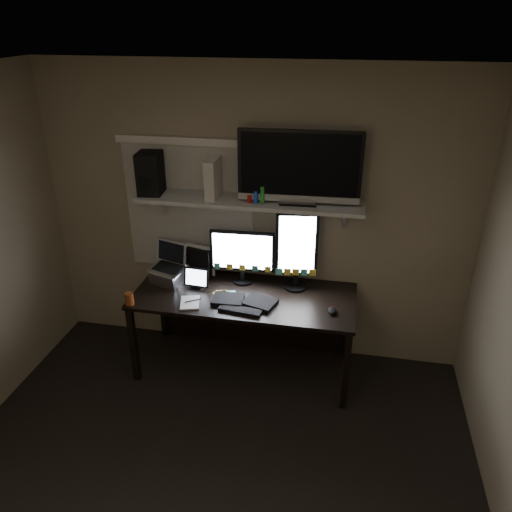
% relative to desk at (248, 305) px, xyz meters
% --- Properties ---
extents(floor, '(3.60, 3.60, 0.00)m').
position_rel_desk_xyz_m(floor, '(0.00, -1.55, -0.55)').
color(floor, black).
rests_on(floor, ground).
extents(ceiling, '(3.60, 3.60, 0.00)m').
position_rel_desk_xyz_m(ceiling, '(0.00, -1.55, 1.95)').
color(ceiling, silver).
rests_on(ceiling, back_wall).
extents(back_wall, '(3.60, 0.00, 3.60)m').
position_rel_desk_xyz_m(back_wall, '(0.00, 0.25, 0.70)').
color(back_wall, '#736752').
rests_on(back_wall, floor).
extents(window_blinds, '(1.10, 0.02, 1.10)m').
position_rel_desk_xyz_m(window_blinds, '(-0.55, 0.24, 0.75)').
color(window_blinds, beige).
rests_on(window_blinds, back_wall).
extents(desk, '(1.80, 0.75, 0.73)m').
position_rel_desk_xyz_m(desk, '(0.00, 0.00, 0.00)').
color(desk, black).
rests_on(desk, floor).
extents(wall_shelf, '(1.80, 0.35, 0.03)m').
position_rel_desk_xyz_m(wall_shelf, '(0.00, 0.08, 0.91)').
color(wall_shelf, '#A6A6A2').
rests_on(wall_shelf, back_wall).
extents(monitor_landscape, '(0.54, 0.08, 0.48)m').
position_rel_desk_xyz_m(monitor_landscape, '(-0.06, 0.09, 0.41)').
color(monitor_landscape, black).
rests_on(monitor_landscape, desk).
extents(monitor_portrait, '(0.35, 0.11, 0.68)m').
position_rel_desk_xyz_m(monitor_portrait, '(0.39, 0.08, 0.52)').
color(monitor_portrait, black).
rests_on(monitor_portrait, desk).
extents(keyboard, '(0.53, 0.26, 0.03)m').
position_rel_desk_xyz_m(keyboard, '(0.02, -0.25, 0.19)').
color(keyboard, black).
rests_on(keyboard, desk).
extents(mouse, '(0.08, 0.11, 0.04)m').
position_rel_desk_xyz_m(mouse, '(0.72, -0.26, 0.20)').
color(mouse, black).
rests_on(mouse, desk).
extents(notepad, '(0.19, 0.23, 0.01)m').
position_rel_desk_xyz_m(notepad, '(-0.39, -0.34, 0.18)').
color(notepad, beige).
rests_on(notepad, desk).
extents(tablet, '(0.22, 0.10, 0.19)m').
position_rel_desk_xyz_m(tablet, '(-0.41, -0.09, 0.27)').
color(tablet, black).
rests_on(tablet, desk).
extents(file_sorter, '(0.24, 0.16, 0.28)m').
position_rel_desk_xyz_m(file_sorter, '(-0.44, 0.13, 0.32)').
color(file_sorter, black).
rests_on(file_sorter, desk).
extents(laptop, '(0.35, 0.31, 0.33)m').
position_rel_desk_xyz_m(laptop, '(-0.67, -0.04, 0.34)').
color(laptop, silver).
rests_on(laptop, desk).
extents(cup, '(0.08, 0.08, 0.10)m').
position_rel_desk_xyz_m(cup, '(-0.85, -0.44, 0.23)').
color(cup, brown).
rests_on(cup, desk).
extents(sticky_notes, '(0.32, 0.26, 0.00)m').
position_rel_desk_xyz_m(sticky_notes, '(-0.16, -0.20, 0.18)').
color(sticky_notes, '#FCE344').
rests_on(sticky_notes, desk).
extents(tv, '(0.93, 0.21, 0.56)m').
position_rel_desk_xyz_m(tv, '(0.39, 0.07, 1.20)').
color(tv, black).
rests_on(tv, wall_shelf).
extents(game_console, '(0.08, 0.26, 0.31)m').
position_rel_desk_xyz_m(game_console, '(-0.28, 0.09, 1.08)').
color(game_console, beige).
rests_on(game_console, wall_shelf).
extents(speaker, '(0.21, 0.24, 0.33)m').
position_rel_desk_xyz_m(speaker, '(-0.80, 0.07, 1.09)').
color(speaker, black).
rests_on(speaker, wall_shelf).
extents(bottles, '(0.20, 0.11, 0.13)m').
position_rel_desk_xyz_m(bottles, '(0.07, -0.00, 0.99)').
color(bottles, '#A50F0C').
rests_on(bottles, wall_shelf).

